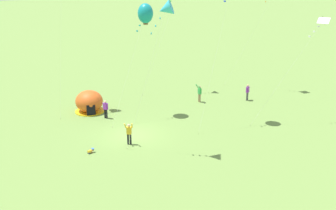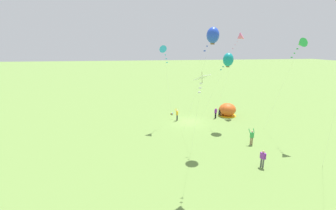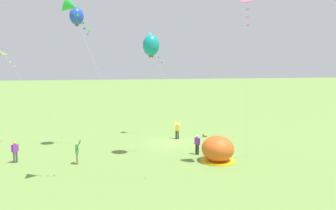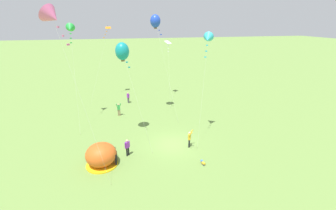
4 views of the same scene
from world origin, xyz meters
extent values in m
plane|color=olive|center=(0.00, 0.00, 0.00)|extent=(300.00, 300.00, 0.00)
ellipsoid|color=#D8591E|center=(-7.02, -2.01, 1.05)|extent=(2.70, 2.60, 2.10)
cylinder|color=yellow|center=(-7.02, -2.01, 0.05)|extent=(2.81, 2.81, 0.10)
cube|color=black|center=(-5.76, -2.16, 0.55)|extent=(0.21, 0.81, 1.10)
cylinder|color=gold|center=(1.88, -4.07, 0.17)|extent=(0.31, 0.37, 0.22)
sphere|color=#9E7051|center=(1.80, -3.82, 0.20)|extent=(0.19, 0.19, 0.19)
cylinder|color=#3F72CC|center=(1.80, -3.82, 0.29)|extent=(0.24, 0.24, 0.06)
cylinder|color=#9E7051|center=(1.75, -3.99, 0.09)|extent=(0.07, 0.07, 0.17)
cylinder|color=#9E7051|center=(1.94, -3.92, 0.09)|extent=(0.07, 0.07, 0.17)
cylinder|color=navy|center=(1.84, -4.21, 0.07)|extent=(0.09, 0.09, 0.13)
cylinder|color=navy|center=(1.99, -4.16, 0.07)|extent=(0.09, 0.09, 0.13)
cylinder|color=#4C4C51|center=(-3.71, 13.76, 0.44)|extent=(0.15, 0.15, 0.88)
cylinder|color=#4C4C51|center=(-3.82, 13.93, 0.44)|extent=(0.15, 0.15, 0.88)
cube|color=purple|center=(-3.76, 13.85, 1.18)|extent=(0.41, 0.45, 0.60)
sphere|color=tan|center=(-3.76, 13.85, 1.61)|extent=(0.22, 0.22, 0.22)
cylinder|color=purple|center=(-3.62, 13.64, 1.18)|extent=(0.09, 0.09, 0.58)
cylinder|color=purple|center=(-3.90, 14.05, 1.18)|extent=(0.09, 0.09, 0.58)
cylinder|color=black|center=(1.60, -0.75, 0.44)|extent=(0.15, 0.15, 0.88)
cylinder|color=black|center=(1.51, -0.93, 0.44)|extent=(0.15, 0.15, 0.88)
cube|color=gold|center=(1.55, -0.84, 1.18)|extent=(0.39, 0.45, 0.60)
sphere|color=beige|center=(1.55, -0.84, 1.61)|extent=(0.22, 0.22, 0.22)
cylinder|color=gold|center=(1.81, -0.67, 1.64)|extent=(0.39, 0.20, 0.50)
cylinder|color=gold|center=(1.57, -1.15, 1.64)|extent=(0.36, 0.30, 0.50)
cylinder|color=black|center=(-4.59, -0.99, 0.44)|extent=(0.15, 0.15, 0.88)
cylinder|color=black|center=(-4.75, -1.10, 0.44)|extent=(0.15, 0.15, 0.88)
cube|color=purple|center=(-4.67, -1.04, 1.18)|extent=(0.45, 0.42, 0.60)
sphere|color=beige|center=(-4.67, -1.04, 1.61)|extent=(0.22, 0.22, 0.22)
cylinder|color=purple|center=(-4.47, -0.90, 1.18)|extent=(0.09, 0.09, 0.58)
cylinder|color=purple|center=(-4.87, -1.19, 1.18)|extent=(0.09, 0.09, 0.58)
cylinder|color=#8C7251|center=(-5.19, 9.02, 0.44)|extent=(0.15, 0.15, 0.88)
cylinder|color=#8C7251|center=(-5.39, 9.02, 0.44)|extent=(0.15, 0.15, 0.88)
cube|color=green|center=(-5.29, 9.02, 1.18)|extent=(0.39, 0.25, 0.60)
sphere|color=tan|center=(-5.29, 9.02, 1.61)|extent=(0.22, 0.22, 0.22)
cylinder|color=green|center=(-5.02, 8.88, 1.64)|extent=(0.16, 0.39, 0.50)
cylinder|color=green|center=(-5.55, 8.86, 1.64)|extent=(0.14, 0.39, 0.50)
cylinder|color=silver|center=(0.97, 6.98, 6.06)|extent=(2.09, 3.90, 12.12)
cylinder|color=brown|center=(2.01, 5.04, 0.03)|extent=(0.03, 0.03, 0.06)
ellipsoid|color=blue|center=(-0.07, 8.93, 12.11)|extent=(1.25, 1.25, 1.56)
cube|color=brown|center=(-0.07, 8.93, 11.33)|extent=(0.31, 0.31, 0.23)
cube|color=blue|center=(0.12, 8.58, 11.55)|extent=(0.20, 0.17, 0.12)
cube|color=blue|center=(0.28, 8.28, 11.06)|extent=(0.17, 0.19, 0.12)
cube|color=blue|center=(0.43, 7.99, 10.58)|extent=(0.21, 0.09, 0.12)
cylinder|color=silver|center=(-3.36, 0.90, 4.67)|extent=(2.16, 4.08, 9.35)
cylinder|color=brown|center=(-2.29, -1.14, 0.03)|extent=(0.03, 0.03, 0.06)
ellipsoid|color=teal|center=(-4.43, 2.93, 9.35)|extent=(1.36, 1.36, 1.74)
cube|color=brown|center=(-4.43, 2.93, 8.50)|extent=(0.34, 0.34, 0.24)
cube|color=teal|center=(-4.24, 2.56, 8.83)|extent=(0.20, 0.16, 0.12)
cube|color=teal|center=(-4.07, 2.25, 8.39)|extent=(0.21, 0.10, 0.12)
cube|color=teal|center=(-3.91, 1.94, 7.94)|extent=(0.21, 0.09, 0.12)
cylinder|color=silver|center=(-9.83, 6.61, 5.67)|extent=(0.23, 4.49, 11.33)
cylinder|color=brown|center=(-9.72, 4.37, 0.03)|extent=(0.03, 0.03, 0.06)
cone|color=green|center=(-9.94, 8.86, 11.33)|extent=(1.06, 1.10, 1.21)
cube|color=green|center=(-9.92, 8.45, 10.78)|extent=(0.21, 0.11, 0.12)
cube|color=green|center=(-9.91, 8.12, 10.31)|extent=(0.21, 0.14, 0.12)
cube|color=green|center=(-9.89, 7.78, 9.84)|extent=(0.21, 0.08, 0.12)
cylinder|color=silver|center=(2.64, 13.12, 4.47)|extent=(0.97, 6.00, 8.94)
cylinder|color=brown|center=(2.16, 10.13, 0.03)|extent=(0.03, 0.03, 0.06)
cube|color=white|center=(3.12, 16.12, 8.94)|extent=(1.27, 1.25, 0.44)
cylinder|color=#332314|center=(3.12, 16.12, 8.95)|extent=(0.08, 0.37, 0.74)
cube|color=white|center=(3.06, 15.69, 8.46)|extent=(0.21, 0.09, 0.12)
cube|color=white|center=(3.00, 15.33, 8.05)|extent=(0.21, 0.09, 0.12)
cube|color=white|center=(2.94, 14.98, 7.64)|extent=(0.20, 0.07, 0.12)
cylinder|color=silver|center=(-7.51, -4.14, 6.21)|extent=(2.63, 1.60, 12.43)
cylinder|color=brown|center=(-6.21, -4.94, 0.03)|extent=(0.03, 0.03, 0.06)
cube|color=pink|center=(-8.52, -3.53, 11.79)|extent=(0.13, 0.21, 0.12)
cube|color=pink|center=(-8.27, -3.68, 11.25)|extent=(0.10, 0.21, 0.12)
cube|color=pink|center=(-8.02, -3.84, 10.71)|extent=(0.18, 0.18, 0.12)
cylinder|color=silver|center=(3.04, 0.02, 5.27)|extent=(1.52, 2.59, 10.55)
cylinder|color=brown|center=(2.29, -1.27, 0.03)|extent=(0.03, 0.03, 0.06)
cone|color=#33B7D1|center=(3.79, 1.31, 10.55)|extent=(1.47, 1.53, 1.26)
cube|color=#33B7D1|center=(3.61, 0.99, 9.94)|extent=(0.21, 0.12, 0.12)
cube|color=#33B7D1|center=(3.45, 0.72, 9.42)|extent=(0.21, 0.10, 0.12)
cube|color=#33B7D1|center=(3.30, 0.46, 8.90)|extent=(0.21, 0.14, 0.12)
camera|label=1|loc=(28.57, -9.35, 13.27)|focal=42.00mm
camera|label=2|loc=(7.85, 31.29, 11.08)|focal=24.00mm
camera|label=3|loc=(-31.21, 7.62, 7.71)|focal=35.00mm
camera|label=4|loc=(-4.97, -19.95, 12.18)|focal=24.00mm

